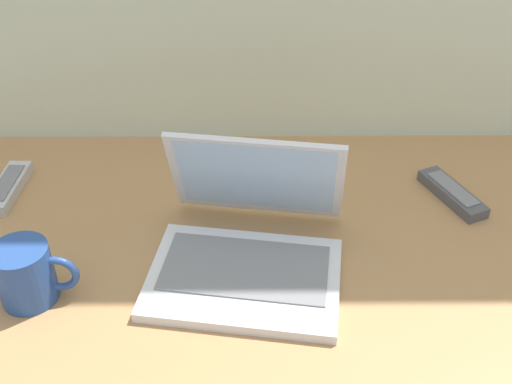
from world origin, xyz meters
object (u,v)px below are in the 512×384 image
object	(u,v)px
laptop	(248,242)
coffee_mug	(27,273)
remote_control_far	(8,187)
remote_control_near	(452,193)

from	to	relation	value
laptop	coffee_mug	xyz separation A→B (m)	(-0.34, -0.08, 0.01)
laptop	coffee_mug	world-z (taller)	laptop
coffee_mug	remote_control_far	world-z (taller)	coffee_mug
laptop	remote_control_far	bearing A→B (deg)	156.50
coffee_mug	remote_control_near	xyz separation A→B (m)	(0.74, 0.26, -0.04)
coffee_mug	remote_control_far	xyz separation A→B (m)	(-0.13, 0.29, -0.04)
remote_control_far	remote_control_near	bearing A→B (deg)	-1.68
laptop	remote_control_near	xyz separation A→B (m)	(0.39, 0.18, -0.03)
laptop	coffee_mug	distance (m)	0.35
laptop	remote_control_near	distance (m)	0.43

